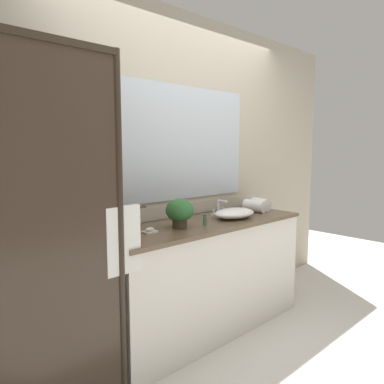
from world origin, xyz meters
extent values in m
plane|color=silver|center=(0.00, 0.00, 0.00)|extent=(8.00, 8.00, 0.00)
cube|color=#B2A893|center=(0.00, 0.34, 1.30)|extent=(4.40, 0.05, 2.60)
cube|color=#B2A893|center=(0.00, 0.32, 0.96)|extent=(1.80, 0.01, 0.11)
cube|color=silver|center=(0.00, 0.31, 1.52)|extent=(1.54, 0.01, 0.95)
cube|color=silver|center=(0.00, 0.01, 0.43)|extent=(1.80, 0.56, 0.87)
cube|color=brown|center=(0.00, 0.00, 0.89)|extent=(1.80, 0.58, 0.03)
cylinder|color=#2D2319|center=(-0.95, -0.27, 1.00)|extent=(0.04, 0.04, 2.00)
cube|color=#2D2319|center=(-1.45, -0.27, 1.98)|extent=(1.00, 0.04, 0.04)
cube|color=#382B21|center=(-1.45, -0.27, 1.00)|extent=(0.96, 0.01, 1.96)
cube|color=#382B21|center=(-0.95, 0.02, 1.00)|extent=(0.01, 0.57, 1.96)
cylinder|color=#2D2319|center=(-0.93, -0.26, 1.14)|extent=(0.32, 0.02, 0.02)
cube|color=white|center=(-0.93, -0.26, 0.96)|extent=(0.22, 0.04, 0.39)
ellipsoid|color=white|center=(0.28, -0.05, 0.94)|extent=(0.39, 0.27, 0.08)
cube|color=silver|center=(0.28, 0.13, 0.91)|extent=(0.17, 0.04, 0.02)
cylinder|color=silver|center=(0.28, 0.13, 0.97)|extent=(0.02, 0.02, 0.11)
cylinder|color=silver|center=(0.28, 0.08, 1.03)|extent=(0.02, 0.10, 0.02)
cylinder|color=silver|center=(0.22, 0.13, 0.94)|extent=(0.02, 0.02, 0.04)
cylinder|color=silver|center=(0.34, 0.13, 0.94)|extent=(0.02, 0.02, 0.04)
cylinder|color=#473828|center=(-0.29, -0.02, 0.93)|extent=(0.11, 0.11, 0.06)
ellipsoid|color=#2E6431|center=(-0.29, -0.02, 1.03)|extent=(0.21, 0.21, 0.17)
cube|color=silver|center=(-0.55, 0.00, 0.91)|extent=(0.10, 0.07, 0.01)
ellipsoid|color=silver|center=(-0.55, 0.00, 0.92)|extent=(0.07, 0.04, 0.02)
cylinder|color=white|center=(-0.13, 0.17, 0.94)|extent=(0.03, 0.03, 0.08)
cylinder|color=#2D6638|center=(-0.13, 0.17, 0.99)|extent=(0.02, 0.02, 0.01)
cylinder|color=#4C7056|center=(-0.08, -0.07, 0.93)|extent=(0.03, 0.03, 0.07)
cylinder|color=#2D6638|center=(-0.08, -0.07, 0.97)|extent=(0.02, 0.02, 0.01)
cylinder|color=white|center=(0.76, 0.03, 0.96)|extent=(0.15, 0.21, 0.11)
cylinder|color=white|center=(0.65, 0.02, 0.95)|extent=(0.13, 0.21, 0.11)
camera|label=1|loc=(-2.02, -2.00, 1.48)|focal=34.11mm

